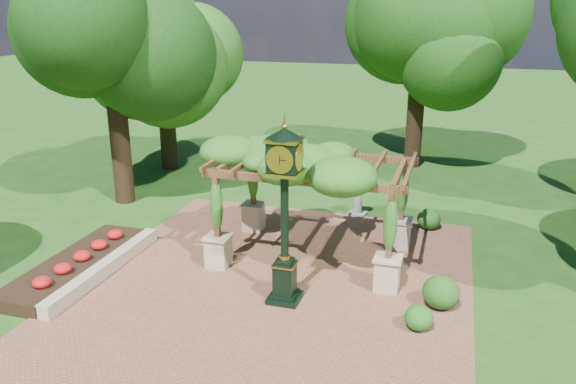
# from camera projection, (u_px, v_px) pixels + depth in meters

# --- Properties ---
(ground) EXTENTS (120.00, 120.00, 0.00)m
(ground) POSITION_uv_depth(u_px,v_px,m) (258.00, 309.00, 13.61)
(ground) COLOR #1E4714
(ground) RESTS_ON ground
(brick_plaza) EXTENTS (10.00, 12.00, 0.04)m
(brick_plaza) POSITION_uv_depth(u_px,v_px,m) (271.00, 289.00, 14.51)
(brick_plaza) COLOR brown
(brick_plaza) RESTS_ON ground
(border_wall) EXTENTS (0.35, 5.00, 0.40)m
(border_wall) POSITION_uv_depth(u_px,v_px,m) (105.00, 269.00, 15.25)
(border_wall) COLOR #C6B793
(border_wall) RESTS_ON ground
(flower_bed) EXTENTS (1.50, 5.00, 0.36)m
(flower_bed) POSITION_uv_depth(u_px,v_px,m) (77.00, 265.00, 15.50)
(flower_bed) COLOR red
(flower_bed) RESTS_ON ground
(pedestal_clock) EXTENTS (0.89, 0.89, 4.44)m
(pedestal_clock) POSITION_uv_depth(u_px,v_px,m) (285.00, 201.00, 13.13)
(pedestal_clock) COLOR black
(pedestal_clock) RESTS_ON brick_plaza
(pergola) EXTENTS (5.47, 3.47, 3.43)m
(pergola) POSITION_uv_depth(u_px,v_px,m) (314.00, 164.00, 15.55)
(pergola) COLOR beige
(pergola) RESTS_ON brick_plaza
(sundial) EXTENTS (0.71, 0.71, 1.09)m
(sundial) POSITION_uv_depth(u_px,v_px,m) (358.00, 203.00, 19.53)
(sundial) COLOR #96978E
(sundial) RESTS_ON ground
(shrub_front) EXTENTS (0.65, 0.65, 0.58)m
(shrub_front) POSITION_uv_depth(u_px,v_px,m) (419.00, 318.00, 12.60)
(shrub_front) COLOR #225E1A
(shrub_front) RESTS_ON brick_plaza
(shrub_mid) EXTENTS (1.16, 1.16, 0.81)m
(shrub_mid) POSITION_uv_depth(u_px,v_px,m) (441.00, 292.00, 13.49)
(shrub_mid) COLOR #245217
(shrub_mid) RESTS_ON brick_plaza
(shrub_back) EXTENTS (1.00, 1.00, 0.68)m
(shrub_back) POSITION_uv_depth(u_px,v_px,m) (429.00, 219.00, 18.32)
(shrub_back) COLOR #21591A
(shrub_back) RESTS_ON brick_plaza
(tree_west_near) EXTENTS (4.59, 4.59, 9.31)m
(tree_west_near) POSITION_uv_depth(u_px,v_px,m) (109.00, 24.00, 19.12)
(tree_west_near) COLOR black
(tree_west_near) RESTS_ON ground
(tree_west_far) EXTENTS (5.04, 5.04, 7.86)m
(tree_west_far) POSITION_uv_depth(u_px,v_px,m) (162.00, 45.00, 23.79)
(tree_west_far) COLOR black
(tree_west_far) RESTS_ON ground
(tree_north) EXTENTS (5.08, 5.08, 8.56)m
(tree_north) POSITION_uv_depth(u_px,v_px,m) (421.00, 33.00, 23.98)
(tree_north) COLOR black
(tree_north) RESTS_ON ground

